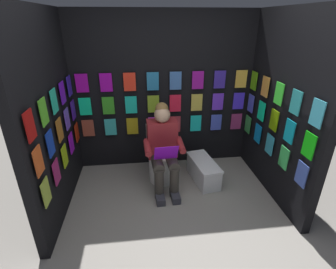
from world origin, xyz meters
TOP-DOWN VIEW (x-y plane):
  - ground_plane at (0.00, 0.00)m, footprint 30.00×30.00m
  - display_wall_back at (-0.00, -1.80)m, footprint 2.75×0.14m
  - display_wall_left at (-1.37, -0.87)m, footprint 0.14×1.75m
  - display_wall_right at (1.37, -0.87)m, footprint 0.14×1.75m
  - toilet at (0.09, -1.31)m, footprint 0.41×0.56m
  - person_reading at (0.08, -1.09)m, footprint 0.54×0.70m
  - comic_longbox_near at (-0.50, -1.15)m, footprint 0.39×0.72m

SIDE VIEW (x-z plane):
  - ground_plane at x=0.00m, z-range 0.00..0.00m
  - comic_longbox_near at x=-0.50m, z-range 0.00..0.32m
  - toilet at x=0.09m, z-range -0.06..0.71m
  - person_reading at x=0.08m, z-range 0.00..1.20m
  - display_wall_back at x=0.00m, z-range 0.00..2.30m
  - display_wall_left at x=-1.37m, z-range 0.00..2.31m
  - display_wall_right at x=1.37m, z-range 0.00..2.31m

